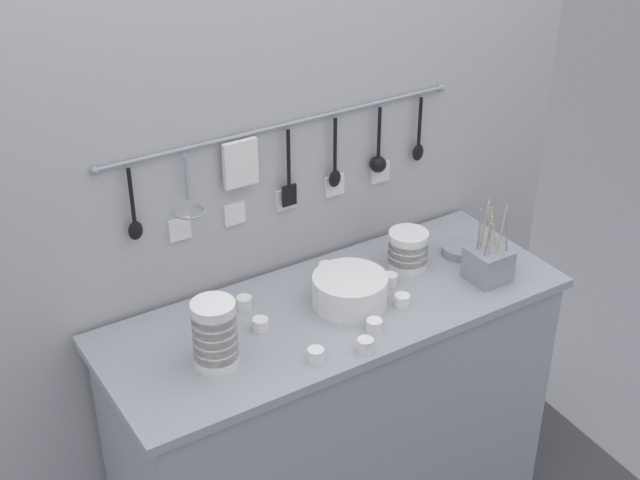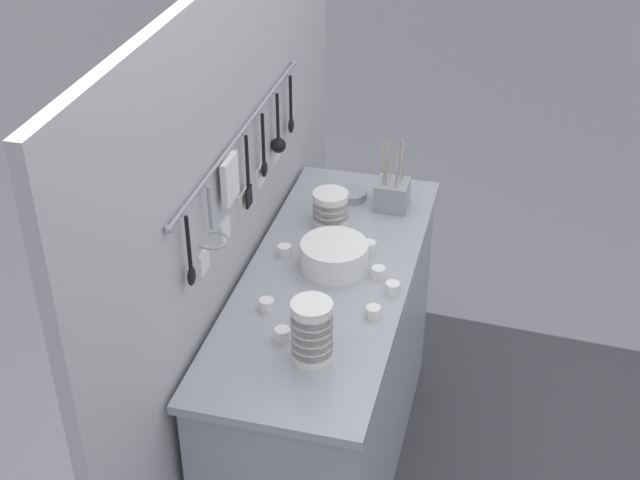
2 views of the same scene
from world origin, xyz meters
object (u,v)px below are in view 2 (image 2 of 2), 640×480
(bowl_stack_wide_centre, at_px, (330,208))
(cup_mid_row, at_px, (369,247))
(bowl_stack_tall_left, at_px, (312,331))
(cup_edge_near, at_px, (373,312))
(plate_stack, at_px, (334,256))
(cup_back_right, at_px, (340,237))
(cup_beside_plates, at_px, (282,334))
(cup_back_left, at_px, (304,313))
(cup_front_right, at_px, (285,251))
(cup_by_caddy, at_px, (393,288))
(cup_front_left, at_px, (267,305))
(cup_centre, at_px, (378,273))
(cutlery_caddy, at_px, (392,194))
(steel_mixing_bowl, at_px, (350,194))

(bowl_stack_wide_centre, xyz_separation_m, cup_mid_row, (-0.15, -0.18, -0.04))
(bowl_stack_tall_left, xyz_separation_m, cup_edge_near, (0.24, -0.14, -0.08))
(bowl_stack_wide_centre, bearing_deg, bowl_stack_tall_left, -170.22)
(plate_stack, height_order, cup_back_right, plate_stack)
(cup_beside_plates, height_order, cup_back_left, same)
(cup_front_right, distance_m, cup_back_right, 0.21)
(bowl_stack_tall_left, bearing_deg, cup_by_caddy, -24.14)
(bowl_stack_wide_centre, xyz_separation_m, cup_edge_near, (-0.52, -0.27, -0.04))
(cup_mid_row, bearing_deg, cup_front_left, 149.19)
(plate_stack, relative_size, cup_front_left, 4.85)
(plate_stack, relative_size, cup_centre, 4.85)
(cup_mid_row, bearing_deg, cutlery_caddy, -3.57)
(plate_stack, xyz_separation_m, cup_front_left, (-0.29, 0.15, -0.03))
(bowl_stack_wide_centre, bearing_deg, cup_beside_plates, -178.30)
(cup_front_right, bearing_deg, cup_by_caddy, -107.36)
(bowl_stack_wide_centre, xyz_separation_m, cup_beside_plates, (-0.70, -0.02, -0.04))
(cup_centre, bearing_deg, cup_by_caddy, -140.26)
(cup_by_caddy, relative_size, cup_back_left, 1.00)
(cutlery_caddy, bearing_deg, cup_edge_near, -174.23)
(bowl_stack_wide_centre, distance_m, cup_front_right, 0.28)
(cup_centre, xyz_separation_m, cup_back_right, (0.19, 0.18, 0.00))
(cutlery_caddy, xyz_separation_m, cup_by_caddy, (-0.55, -0.11, -0.04))
(cup_mid_row, bearing_deg, cup_back_right, 71.59)
(cup_edge_near, bearing_deg, cup_beside_plates, 125.66)
(cup_edge_near, relative_size, cup_mid_row, 1.00)
(bowl_stack_wide_centre, relative_size, cup_centre, 2.74)
(plate_stack, xyz_separation_m, cutlery_caddy, (0.46, -0.12, 0.01))
(bowl_stack_wide_centre, relative_size, cup_back_left, 2.74)
(cup_edge_near, bearing_deg, cup_front_right, 53.86)
(plate_stack, bearing_deg, cup_centre, -96.68)
(cup_front_right, distance_m, cup_mid_row, 0.30)
(plate_stack, height_order, cup_front_left, plate_stack)
(cup_front_right, relative_size, cup_front_left, 1.00)
(cup_edge_near, height_order, cup_front_left, same)
(bowl_stack_tall_left, xyz_separation_m, cup_front_right, (0.51, 0.23, -0.08))
(steel_mixing_bowl, bearing_deg, cup_front_right, 163.54)
(cup_front_left, bearing_deg, cutlery_caddy, -19.90)
(bowl_stack_wide_centre, distance_m, cup_mid_row, 0.24)
(steel_mixing_bowl, distance_m, cup_beside_plates, 0.90)
(cup_front_left, bearing_deg, cup_beside_plates, -145.29)
(steel_mixing_bowl, bearing_deg, cutlery_caddy, -100.24)
(plate_stack, distance_m, steel_mixing_bowl, 0.49)
(cutlery_caddy, bearing_deg, cup_centre, -174.84)
(plate_stack, height_order, cup_by_caddy, plate_stack)
(bowl_stack_tall_left, distance_m, cup_centre, 0.48)
(cup_by_caddy, bearing_deg, plate_stack, 66.86)
(bowl_stack_wide_centre, relative_size, cup_mid_row, 2.74)
(cup_centre, bearing_deg, bowl_stack_wide_centre, 38.53)
(cup_front_right, bearing_deg, steel_mixing_bowl, -16.46)
(cup_by_caddy, bearing_deg, steel_mixing_bowl, 25.23)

